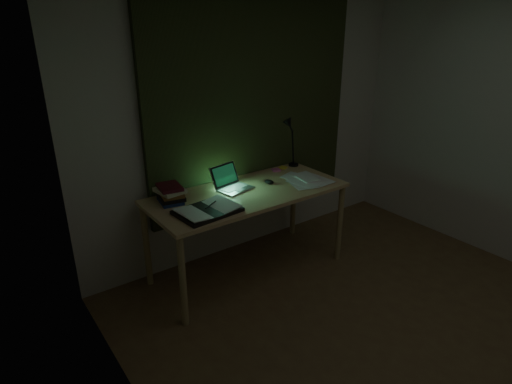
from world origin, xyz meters
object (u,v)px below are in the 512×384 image
book_stack (171,193)px  laptop (235,178)px  desk (248,232)px  open_textbook (207,210)px  desk_lamp (294,140)px  loose_papers (302,179)px

book_stack → laptop: bearing=-8.4°
desk → book_stack: 0.80m
open_textbook → laptop: bearing=26.5°
desk → book_stack: (-0.63, 0.18, 0.47)m
laptop → desk_lamp: 0.88m
open_textbook → desk_lamp: size_ratio=0.88×
desk_lamp → book_stack: bearing=179.0°
desk → laptop: 0.51m
open_textbook → book_stack: (-0.13, 0.35, 0.05)m
book_stack → desk_lamp: 1.42m
desk → desk_lamp: (0.78, 0.30, 0.66)m
loose_papers → book_stack: bearing=168.2°
loose_papers → laptop: bearing=165.1°
laptop → desk_lamp: size_ratio=0.61×
loose_papers → desk: bearing=172.9°
desk_lamp → loose_papers: bearing=-126.4°
open_textbook → book_stack: 0.38m
open_textbook → loose_papers: bearing=0.5°
open_textbook → book_stack: bearing=105.6°
open_textbook → loose_papers: (1.05, 0.10, -0.01)m
open_textbook → book_stack: book_stack is taller
open_textbook → desk_lamp: bearing=15.4°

